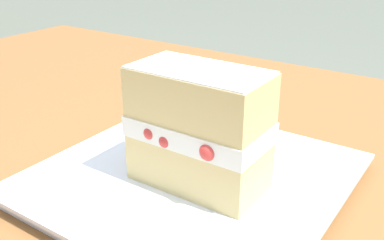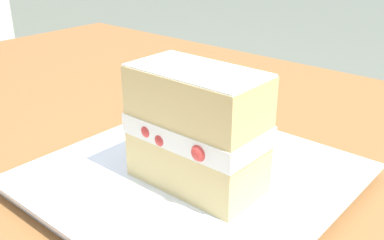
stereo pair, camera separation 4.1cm
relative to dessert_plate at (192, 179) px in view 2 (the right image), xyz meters
The scene contains 2 objects.
dessert_plate is the anchor object (origin of this frame).
cake_slice 0.06m from the dessert_plate, 142.08° to the left, with size 0.12×0.07×0.11m.
Camera 2 is at (-0.24, 0.32, 0.93)m, focal length 41.98 mm.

